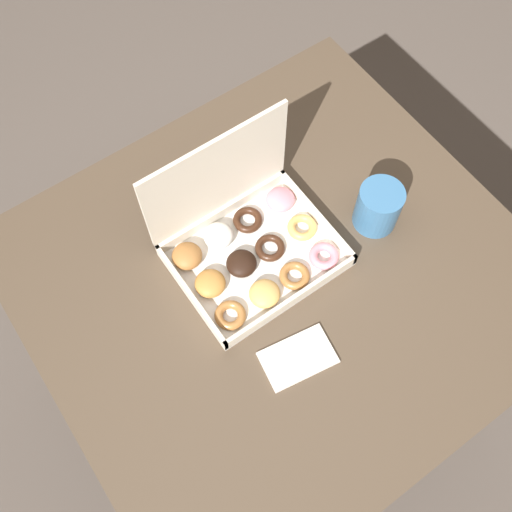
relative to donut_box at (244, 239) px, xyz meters
name	(u,v)px	position (x,y,z in m)	size (l,w,h in m)	color
ground_plane	(271,373)	(0.03, -0.09, -0.82)	(8.00, 8.00, 0.00)	#564C44
dining_table	(278,296)	(0.03, -0.09, -0.16)	(0.99, 0.93, 0.77)	#4C3D2D
donut_box	(244,239)	(0.00, 0.00, 0.00)	(0.32, 0.26, 0.26)	silver
coffee_mug	(378,207)	(0.27, -0.10, 0.01)	(0.09, 0.09, 0.11)	teal
paper_napkin	(298,358)	(-0.05, -0.25, -0.04)	(0.15, 0.11, 0.01)	silver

